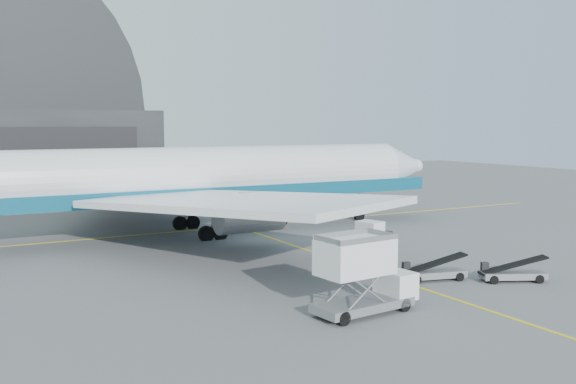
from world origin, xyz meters
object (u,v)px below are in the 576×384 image
catering_truck (362,276)px  belt_loader_b (512,273)px  belt_loader_a (433,272)px  airliner (198,178)px  pushback_tug (366,236)px

catering_truck → belt_loader_b: (12.62, 1.18, -1.55)m
catering_truck → belt_loader_a: catering_truck is taller
belt_loader_b → airliner: bearing=138.2°
belt_loader_b → pushback_tug: bearing=119.4°
belt_loader_a → airliner: bearing=120.0°
catering_truck → pushback_tug: catering_truck is taller
pushback_tug → belt_loader_b: 14.53m
catering_truck → pushback_tug: 19.56m
belt_loader_a → belt_loader_b: 5.03m
catering_truck → belt_loader_b: size_ratio=1.43×
belt_loader_b → belt_loader_a: bearing=173.1°
airliner → belt_loader_a: (6.85, -23.83, -4.67)m
pushback_tug → belt_loader_a: (-3.26, -11.80, -0.25)m
belt_loader_a → catering_truck: bearing=-141.2°
airliner → catering_truck: airliner is taller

